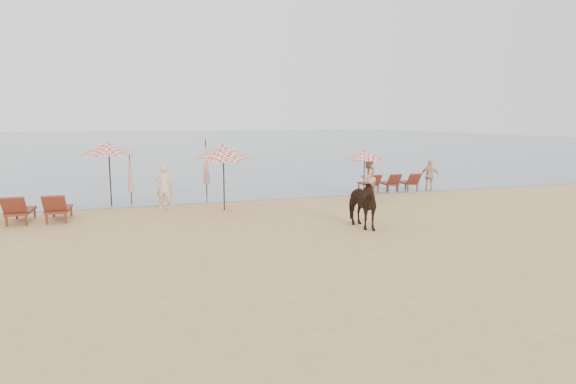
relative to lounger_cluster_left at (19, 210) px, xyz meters
name	(u,v)px	position (x,y,z in m)	size (l,w,h in m)	color
ground	(358,273)	(8.20, -8.08, -0.46)	(120.00, 120.00, 0.00)	tan
sea	(158,139)	(8.20, 71.92, -0.46)	(160.00, 140.00, 0.06)	#51606B
lounger_cluster_left	(19,210)	(0.00, 0.00, 0.00)	(3.04, 1.84, 0.66)	maroon
lounger_cluster_right	(390,182)	(15.26, 2.85, -0.06)	(2.72, 1.73, 0.58)	maroon
umbrella_open_left_a	(109,149)	(2.74, 2.45, 1.80)	(2.21, 2.21, 2.51)	black
umbrella_open_left_b	(223,152)	(6.80, 0.32, 1.73)	(1.98, 2.02, 2.52)	black
umbrella_open_right	(365,155)	(12.94, 0.99, 1.42)	(1.71, 1.71, 2.08)	black
umbrella_closed_left	(130,173)	(3.49, 2.93, 0.79)	(0.25, 0.25, 2.03)	black
umbrella_closed_right	(206,162)	(6.62, 3.44, 1.09)	(0.31, 0.31, 2.52)	black
cow	(359,204)	(10.25, -3.97, 0.31)	(0.82, 1.81, 1.53)	black
beachgoer_left	(164,187)	(4.68, 0.99, 0.42)	(0.64, 0.42, 1.77)	#E2B78D
beachgoer_right_a	(368,178)	(13.27, 1.27, 0.42)	(0.85, 0.66, 1.75)	tan
beachgoer_right_b	(430,176)	(16.97, 2.11, 0.28)	(0.86, 0.36, 1.48)	#DBA088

